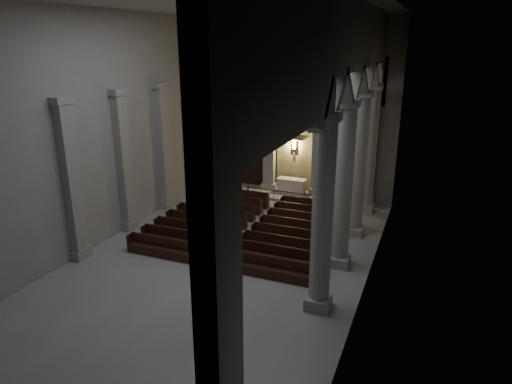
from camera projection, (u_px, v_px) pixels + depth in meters
room at (220, 107)px, 20.47m from camera, size 24.00×24.10×12.00m
sanctuary_wall at (295, 100)px, 30.95m from camera, size 14.00×0.77×12.00m
right_arcade at (348, 104)px, 19.64m from camera, size 1.00×24.00×12.00m
left_pilasters at (145, 156)px, 27.10m from camera, size 0.60×13.00×8.03m
sanctuary_step at (288, 195)px, 32.19m from camera, size 8.50×2.60×0.15m
altar at (292, 186)px, 32.30m from camera, size 2.04×0.81×1.03m
altar_rail at (280, 195)px, 30.45m from camera, size 4.80×0.09×0.94m
candle_stand_left at (238, 189)px, 32.36m from camera, size 0.26×0.26×1.55m
candle_stand_right at (320, 202)px, 30.07m from camera, size 0.21×0.21×1.23m
pews at (249, 229)px, 25.77m from camera, size 9.88×9.08×1.00m
worshipper at (302, 208)px, 28.29m from camera, size 0.40×0.28×1.06m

